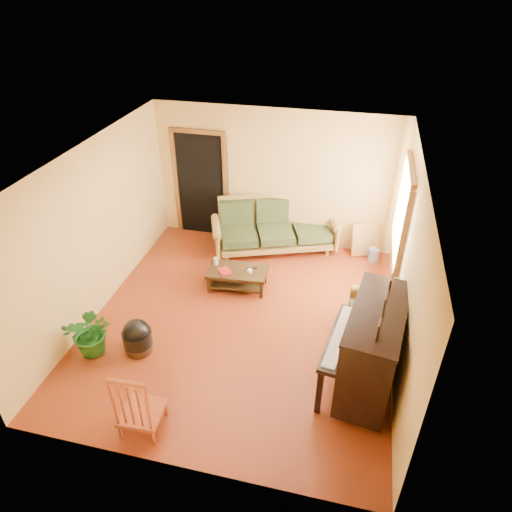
% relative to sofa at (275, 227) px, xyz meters
% --- Properties ---
extents(floor, '(5.00, 5.00, 0.00)m').
position_rel_sofa_xyz_m(floor, '(-0.09, -2.16, -0.49)').
color(floor, '#5F1E0C').
rests_on(floor, ground).
extents(doorway, '(1.08, 0.16, 2.05)m').
position_rel_sofa_xyz_m(doorway, '(-1.54, 0.32, 0.53)').
color(doorway, black).
rests_on(doorway, floor).
extents(window, '(0.12, 1.36, 1.46)m').
position_rel_sofa_xyz_m(window, '(2.12, -0.86, 1.01)').
color(window, white).
rests_on(window, right_wall).
extents(sofa, '(2.48, 1.70, 0.98)m').
position_rel_sofa_xyz_m(sofa, '(0.00, 0.00, 0.00)').
color(sofa, olive).
rests_on(sofa, floor).
extents(coffee_table, '(1.02, 0.61, 0.36)m').
position_rel_sofa_xyz_m(coffee_table, '(-0.37, -1.35, -0.31)').
color(coffee_table, black).
rests_on(coffee_table, floor).
extents(armchair, '(0.89, 0.92, 0.84)m').
position_rel_sofa_xyz_m(armchair, '(1.86, -1.98, -0.07)').
color(armchair, olive).
rests_on(armchair, floor).
extents(piano, '(1.06, 1.56, 1.28)m').
position_rel_sofa_xyz_m(piano, '(1.82, -3.03, 0.15)').
color(piano, black).
rests_on(piano, floor).
extents(footstool, '(0.54, 0.54, 0.39)m').
position_rel_sofa_xyz_m(footstool, '(-1.35, -3.10, -0.29)').
color(footstool, black).
rests_on(footstool, floor).
extents(red_chair, '(0.49, 0.53, 1.00)m').
position_rel_sofa_xyz_m(red_chair, '(-0.73, -4.26, 0.01)').
color(red_chair, maroon).
rests_on(red_chair, floor).
extents(leaning_frame, '(0.51, 0.28, 0.67)m').
position_rel_sofa_xyz_m(leaning_frame, '(1.67, 0.19, -0.16)').
color(leaning_frame, gold).
rests_on(leaning_frame, floor).
extents(ceramic_crock, '(0.26, 0.26, 0.25)m').
position_rel_sofa_xyz_m(ceramic_crock, '(1.85, 0.03, -0.37)').
color(ceramic_crock, '#3547A1').
rests_on(ceramic_crock, floor).
extents(potted_plant, '(0.77, 0.70, 0.74)m').
position_rel_sofa_xyz_m(potted_plant, '(-1.94, -3.27, -0.12)').
color(potted_plant, '#1A5D1D').
rests_on(potted_plant, floor).
extents(book, '(0.29, 0.29, 0.02)m').
position_rel_sofa_xyz_m(book, '(-0.62, -1.50, -0.12)').
color(book, maroon).
rests_on(book, coffee_table).
extents(candle, '(0.08, 0.08, 0.13)m').
position_rel_sofa_xyz_m(candle, '(-0.76, -1.26, -0.07)').
color(candle, white).
rests_on(candle, coffee_table).
extents(glass_jar, '(0.11, 0.11, 0.06)m').
position_rel_sofa_xyz_m(glass_jar, '(-0.15, -1.37, -0.10)').
color(glass_jar, white).
rests_on(glass_jar, coffee_table).
extents(remote, '(0.17, 0.09, 0.02)m').
position_rel_sofa_xyz_m(remote, '(-0.15, -1.24, -0.12)').
color(remote, black).
rests_on(remote, coffee_table).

